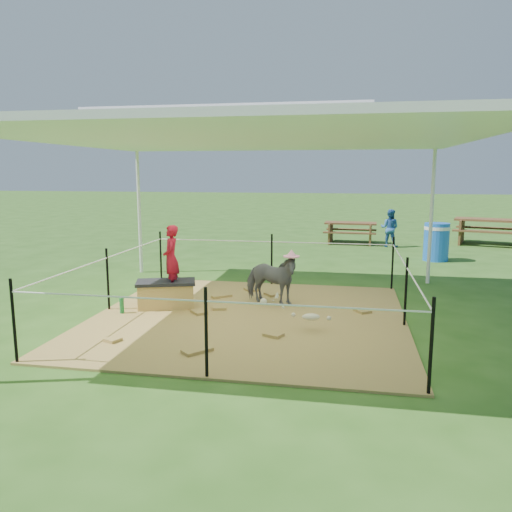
% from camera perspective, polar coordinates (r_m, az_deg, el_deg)
% --- Properties ---
extents(ground, '(90.00, 90.00, 0.00)m').
position_cam_1_polar(ground, '(7.54, -0.84, -7.14)').
color(ground, '#2D5919').
rests_on(ground, ground).
extents(hay_patch, '(4.60, 4.60, 0.03)m').
position_cam_1_polar(hay_patch, '(7.53, -0.84, -7.03)').
color(hay_patch, brown).
rests_on(hay_patch, ground).
extents(canopy_tent, '(6.30, 6.30, 2.90)m').
position_cam_1_polar(canopy_tent, '(7.23, -0.89, 13.73)').
color(canopy_tent, silver).
rests_on(canopy_tent, ground).
extents(rope_fence, '(4.54, 4.54, 1.00)m').
position_cam_1_polar(rope_fence, '(7.38, -0.85, -2.35)').
color(rope_fence, black).
rests_on(rope_fence, ground).
extents(straw_bale, '(0.95, 0.68, 0.38)m').
position_cam_1_polar(straw_bale, '(8.11, -10.22, -4.46)').
color(straw_bale, '#B68642').
rests_on(straw_bale, hay_patch).
extents(dark_cloth, '(1.02, 0.74, 0.05)m').
position_cam_1_polar(dark_cloth, '(8.06, -10.27, -2.97)').
color(dark_cloth, black).
rests_on(dark_cloth, straw_bale).
extents(woman, '(0.35, 0.44, 1.04)m').
position_cam_1_polar(woman, '(7.93, -9.70, 0.48)').
color(woman, '#B11125').
rests_on(woman, straw_bale).
extents(green_bottle, '(0.08, 0.08, 0.24)m').
position_cam_1_polar(green_bottle, '(7.94, -15.09, -5.48)').
color(green_bottle, '#1A7531').
rests_on(green_bottle, hay_patch).
extents(pony, '(1.07, 0.72, 0.82)m').
position_cam_1_polar(pony, '(8.13, 1.67, -2.67)').
color(pony, '#505156').
rests_on(pony, hay_patch).
extents(pink_hat, '(0.26, 0.26, 0.12)m').
position_cam_1_polar(pink_hat, '(8.04, 1.69, 0.62)').
color(pink_hat, pink).
rests_on(pink_hat, pony).
extents(foal, '(0.84, 0.56, 0.43)m').
position_cam_1_polar(foal, '(6.86, 6.31, -6.74)').
color(foal, beige).
rests_on(foal, hay_patch).
extents(trash_barrel, '(0.76, 0.76, 0.93)m').
position_cam_1_polar(trash_barrel, '(13.06, 19.90, 1.53)').
color(trash_barrel, blue).
rests_on(trash_barrel, ground).
extents(picnic_table_near, '(1.62, 1.21, 0.65)m').
position_cam_1_polar(picnic_table_near, '(15.59, 10.73, 2.63)').
color(picnic_table_near, '#52381C').
rests_on(picnic_table_near, ground).
extents(picnic_table_far, '(2.18, 1.83, 0.78)m').
position_cam_1_polar(picnic_table_far, '(16.55, 24.95, 2.53)').
color(picnic_table_far, '#52321C').
rests_on(picnic_table_far, ground).
extents(distant_person, '(0.63, 0.56, 1.10)m').
position_cam_1_polar(distant_person, '(15.06, 15.03, 3.10)').
color(distant_person, '#2D60AC').
rests_on(distant_person, ground).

